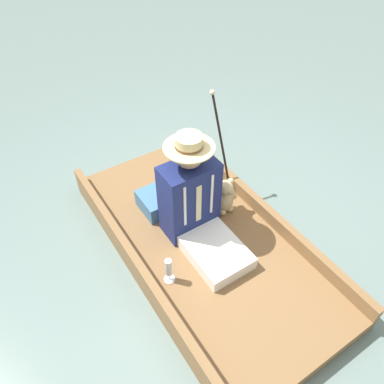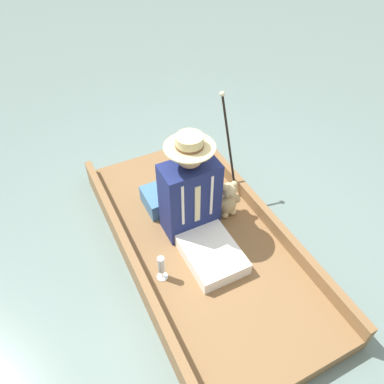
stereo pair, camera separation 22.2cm
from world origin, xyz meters
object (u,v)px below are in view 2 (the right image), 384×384
teddy_bear (228,200)px  wine_glass (161,266)px  seated_person (194,204)px  walking_cane (228,138)px

teddy_bear → wine_glass: teddy_bear is taller
seated_person → teddy_bear: seated_person is taller
seated_person → walking_cane: seated_person is taller
teddy_bear → walking_cane: walking_cane is taller
teddy_bear → wine_glass: 0.81m
teddy_bear → seated_person: bearing=10.3°
teddy_bear → wine_glass: size_ratio=1.54×
seated_person → walking_cane: (-0.52, -0.40, 0.18)m
wine_glass → walking_cane: bearing=-143.7°
seated_person → wine_glass: 0.52m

